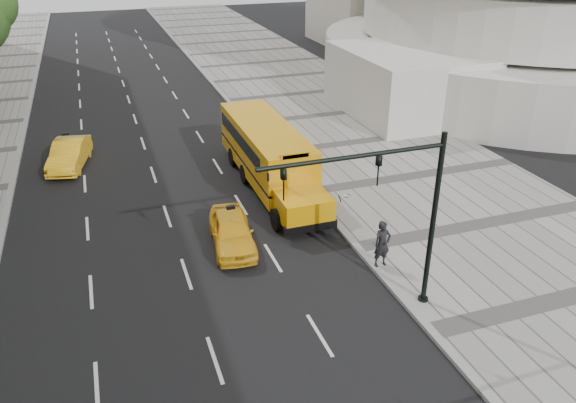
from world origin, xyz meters
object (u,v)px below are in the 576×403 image
object	(u,v)px
taxi_near	(232,231)
taxi_far	(69,154)
school_bus	(267,151)
traffic_signal	(397,207)
pedestrian	(382,244)

from	to	relation	value
taxi_near	taxi_far	xyz separation A→B (m)	(-6.34, 11.16, 0.04)
school_bus	taxi_near	size ratio (longest dim) A/B	2.81
taxi_far	school_bus	bearing A→B (deg)	-17.19
taxi_near	traffic_signal	bearing A→B (deg)	-50.33
school_bus	taxi_far	xyz separation A→B (m)	(-9.64, 5.56, -1.03)
pedestrian	traffic_signal	world-z (taller)	traffic_signal
school_bus	taxi_far	distance (m)	11.17
pedestrian	taxi_far	bearing A→B (deg)	124.99
traffic_signal	taxi_near	bearing A→B (deg)	123.41
taxi_near	pedestrian	bearing A→B (deg)	-28.87
taxi_near	traffic_signal	size ratio (longest dim) A/B	0.64
school_bus	pedestrian	xyz separation A→B (m)	(1.74, -9.14, -0.67)
taxi_far	taxi_near	bearing A→B (deg)	-47.60
school_bus	pedestrian	distance (m)	9.33
taxi_near	pedestrian	size ratio (longest dim) A/B	2.16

